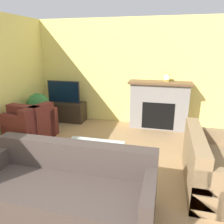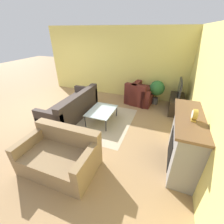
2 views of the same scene
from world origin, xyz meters
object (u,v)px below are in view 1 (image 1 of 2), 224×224
(tv, at_px, (64,92))
(couch_sectional, at_px, (67,191))
(potted_plant, at_px, (38,106))
(armchair_accent, at_px, (33,125))
(coffee_table, at_px, (92,149))
(couch_loveseat, at_px, (216,169))
(mantel_clock, at_px, (166,77))
(armchair_by_window, at_px, (30,127))

(tv, xyz_separation_m, couch_sectional, (1.57, -3.22, -0.53))
(tv, xyz_separation_m, potted_plant, (-0.33, -0.74, -0.21))
(couch_sectional, bearing_deg, armchair_accent, 131.70)
(couch_sectional, height_order, coffee_table, couch_sectional)
(tv, relative_size, coffee_table, 0.90)
(potted_plant, bearing_deg, coffee_table, -37.25)
(tv, relative_size, couch_loveseat, 0.61)
(couch_loveseat, xyz_separation_m, potted_plant, (-3.83, 1.48, 0.32))
(couch_sectional, xyz_separation_m, coffee_table, (-0.03, 1.05, 0.06))
(mantel_clock, bearing_deg, tv, -178.15)
(tv, distance_m, armchair_accent, 1.38)
(couch_loveseat, height_order, potted_plant, potted_plant)
(armchair_accent, relative_size, potted_plant, 0.94)
(couch_loveseat, distance_m, coffee_table, 1.95)
(couch_loveseat, xyz_separation_m, armchair_by_window, (-3.65, 0.82, 0.01))
(couch_sectional, height_order, mantel_clock, mantel_clock)
(tv, bearing_deg, mantel_clock, 1.85)
(coffee_table, bearing_deg, armchair_accent, 152.21)
(tv, bearing_deg, armchair_by_window, -96.19)
(couch_loveseat, relative_size, mantel_clock, 7.16)
(armchair_accent, bearing_deg, tv, -90.76)
(couch_loveseat, height_order, coffee_table, couch_loveseat)
(armchair_by_window, relative_size, potted_plant, 1.07)
(couch_sectional, bearing_deg, mantel_clock, 71.46)
(couch_sectional, relative_size, potted_plant, 2.40)
(armchair_accent, bearing_deg, mantel_clock, -147.89)
(armchair_by_window, height_order, mantel_clock, mantel_clock)
(tv, relative_size, potted_plant, 0.99)
(armchair_by_window, xyz_separation_m, potted_plant, (-0.18, 0.66, 0.30))
(armchair_accent, height_order, potted_plant, potted_plant)
(couch_sectional, relative_size, armchair_by_window, 2.24)
(coffee_table, height_order, mantel_clock, mantel_clock)
(couch_sectional, height_order, armchair_accent, same)
(couch_loveseat, bearing_deg, couch_sectional, 117.47)
(tv, xyz_separation_m, armchair_by_window, (-0.15, -1.41, -0.52))
(tv, xyz_separation_m, coffee_table, (1.55, -2.17, -0.47))
(mantel_clock, bearing_deg, couch_sectional, -108.54)
(mantel_clock, bearing_deg, armchair_by_window, -152.25)
(coffee_table, height_order, potted_plant, potted_plant)
(armchair_accent, relative_size, mantel_clock, 4.16)
(couch_loveseat, bearing_deg, armchair_accent, 75.40)
(coffee_table, relative_size, potted_plant, 1.11)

